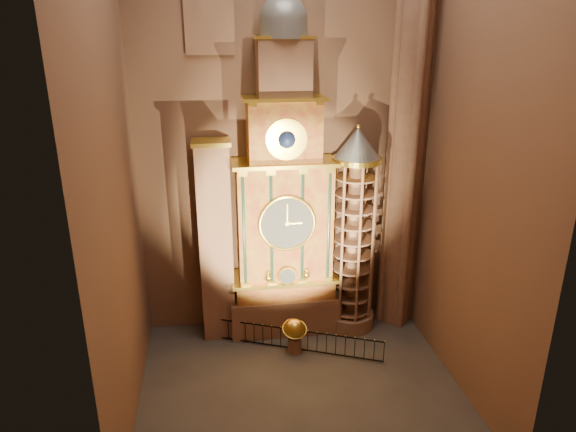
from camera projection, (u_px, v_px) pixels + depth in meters
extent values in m
plane|color=#383330|center=(300.00, 387.00, 22.80)|extent=(14.00, 14.00, 0.00)
plane|color=brown|center=(281.00, 117.00, 24.67)|extent=(22.00, 0.00, 22.00)
plane|color=brown|center=(108.00, 148.00, 18.09)|extent=(0.00, 22.00, 22.00)
plane|color=brown|center=(479.00, 137.00, 20.08)|extent=(0.00, 22.00, 22.00)
cube|color=#8C634C|center=(284.00, 310.00, 27.11)|extent=(5.60, 2.20, 2.00)
cube|color=maroon|center=(284.00, 285.00, 26.61)|extent=(5.00, 2.00, 1.00)
cube|color=yellow|center=(284.00, 276.00, 26.37)|extent=(5.40, 2.30, 0.18)
cube|color=maroon|center=(284.00, 222.00, 25.43)|extent=(4.60, 2.00, 6.00)
cylinder|color=black|center=(244.00, 230.00, 24.33)|extent=(0.32, 0.32, 5.60)
cylinder|color=black|center=(271.00, 229.00, 24.52)|extent=(0.32, 0.32, 5.60)
cylinder|color=black|center=(302.00, 227.00, 24.73)|extent=(0.32, 0.32, 5.60)
cylinder|color=black|center=(328.00, 226.00, 24.92)|extent=(0.32, 0.32, 5.60)
cube|color=yellow|center=(284.00, 162.00, 24.35)|extent=(5.00, 2.25, 0.18)
cylinder|color=#2D3033|center=(287.00, 223.00, 24.38)|extent=(2.60, 0.12, 2.60)
torus|color=yellow|center=(287.00, 224.00, 24.34)|extent=(2.80, 0.16, 2.80)
cylinder|color=yellow|center=(288.00, 276.00, 25.16)|extent=(0.90, 0.10, 0.90)
sphere|color=yellow|center=(268.00, 278.00, 25.08)|extent=(0.36, 0.36, 0.36)
sphere|color=yellow|center=(306.00, 275.00, 25.35)|extent=(0.36, 0.36, 0.36)
cube|color=maroon|center=(284.00, 132.00, 23.91)|extent=(3.40, 1.80, 3.00)
sphere|color=#0D1443|center=(287.00, 140.00, 23.13)|extent=(0.80, 0.80, 0.80)
cube|color=yellow|center=(284.00, 98.00, 23.34)|extent=(3.80, 2.00, 0.15)
cube|color=#8C634C|center=(284.00, 69.00, 22.96)|extent=(2.40, 1.60, 2.60)
sphere|color=slate|center=(283.00, 19.00, 22.26)|extent=(2.10, 2.10, 2.10)
cube|color=#8C634C|center=(216.00, 245.00, 25.28)|extent=(1.60, 1.40, 10.00)
cube|color=yellow|center=(218.00, 285.00, 25.56)|extent=(1.35, 0.10, 2.10)
cube|color=#4A1B13|center=(218.00, 285.00, 25.51)|extent=(1.05, 0.04, 1.75)
cube|color=yellow|center=(216.00, 236.00, 24.69)|extent=(1.35, 0.10, 2.10)
cube|color=#4A1B13|center=(216.00, 237.00, 24.63)|extent=(1.05, 0.04, 1.75)
cube|color=yellow|center=(213.00, 184.00, 23.81)|extent=(1.35, 0.10, 2.10)
cube|color=#4A1B13|center=(213.00, 185.00, 23.75)|extent=(1.05, 0.04, 1.75)
cube|color=yellow|center=(211.00, 142.00, 23.56)|extent=(1.80, 1.60, 0.20)
cylinder|color=#8C634C|center=(350.00, 318.00, 27.53)|extent=(2.50, 2.50, 0.80)
cylinder|color=#8C634C|center=(353.00, 241.00, 26.01)|extent=(0.70, 0.70, 8.20)
cylinder|color=yellow|center=(357.00, 160.00, 24.60)|extent=(2.40, 2.40, 0.25)
cone|color=slate|center=(358.00, 143.00, 24.33)|extent=(2.30, 2.30, 1.50)
sphere|color=yellow|center=(358.00, 126.00, 24.06)|extent=(0.20, 0.20, 0.20)
cylinder|color=#8C634C|center=(409.00, 118.00, 24.60)|extent=(1.60, 1.60, 22.00)
cylinder|color=#8C634C|center=(425.00, 117.00, 24.72)|extent=(0.44, 0.44, 22.00)
cylinder|color=#8C634C|center=(393.00, 118.00, 24.49)|extent=(0.44, 0.44, 22.00)
cylinder|color=#8C634C|center=(403.00, 115.00, 25.35)|extent=(0.44, 0.44, 22.00)
cylinder|color=#8C634C|center=(416.00, 120.00, 23.86)|extent=(0.44, 0.44, 22.00)
cylinder|color=#8C634C|center=(295.00, 345.00, 25.22)|extent=(0.67, 0.67, 0.78)
sphere|color=gold|center=(295.00, 329.00, 24.92)|extent=(1.00, 1.00, 1.00)
torus|color=gold|center=(295.00, 329.00, 24.92)|extent=(1.30, 1.23, 0.54)
cube|color=black|center=(294.00, 330.00, 25.06)|extent=(8.06, 3.46, 0.05)
cube|color=black|center=(294.00, 348.00, 25.42)|extent=(8.06, 3.46, 0.05)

